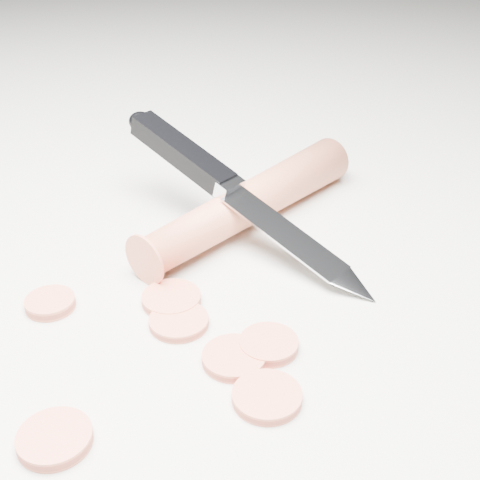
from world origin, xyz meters
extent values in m
plane|color=beige|center=(0.00, 0.00, 0.00)|extent=(2.40, 2.40, 0.00)
cylinder|color=#D76442|center=(0.09, 0.08, 0.02)|extent=(0.19, 0.14, 0.03)
cylinder|color=#E5694B|center=(-0.06, -0.11, 0.00)|extent=(0.04, 0.04, 0.01)
cylinder|color=#E5694B|center=(0.04, -0.07, 0.00)|extent=(0.04, 0.04, 0.01)
cylinder|color=#E5694B|center=(0.01, -0.01, 0.00)|extent=(0.04, 0.04, 0.01)
cylinder|color=#E5694B|center=(0.06, -0.07, 0.00)|extent=(0.03, 0.03, 0.01)
cylinder|color=#E5694B|center=(0.01, -0.03, 0.00)|extent=(0.04, 0.04, 0.01)
cylinder|color=#E5694B|center=(-0.06, 0.00, 0.00)|extent=(0.03, 0.03, 0.01)
cylinder|color=#E5694B|center=(0.05, -0.11, 0.00)|extent=(0.04, 0.04, 0.01)
camera|label=1|loc=(-0.03, -0.35, 0.26)|focal=50.00mm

